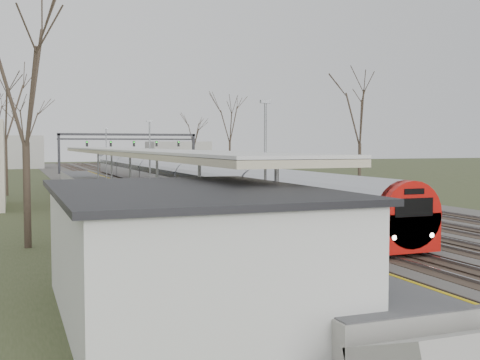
% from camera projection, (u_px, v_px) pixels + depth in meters
% --- Properties ---
extents(track_bed, '(24.00, 160.00, 0.22)m').
position_uv_depth(track_bed, '(181.00, 185.00, 63.76)').
color(track_bed, '#474442').
rests_on(track_bed, ground).
extents(platform, '(3.50, 69.00, 1.00)m').
position_uv_depth(platform, '(122.00, 198.00, 44.10)').
color(platform, '#9E9B93').
rests_on(platform, ground).
extents(canopy, '(4.10, 50.00, 3.11)m').
position_uv_depth(canopy, '(133.00, 152.00, 39.69)').
color(canopy, slate).
rests_on(canopy, platform).
extents(station_building, '(6.00, 9.00, 3.20)m').
position_uv_depth(station_building, '(185.00, 255.00, 15.29)').
color(station_building, silver).
rests_on(station_building, ground).
extents(signal_gantry, '(21.00, 0.59, 6.08)m').
position_uv_depth(signal_gantry, '(129.00, 141.00, 91.45)').
color(signal_gantry, black).
rests_on(signal_gantry, ground).
extents(tree_west_near, '(5.00, 5.00, 10.30)m').
position_uv_depth(tree_west_near, '(24.00, 75.00, 24.90)').
color(tree_west_near, '#2D231C').
rests_on(tree_west_near, ground).
extents(tree_west_far, '(5.50, 5.50, 11.33)m').
position_uv_depth(tree_west_far, '(4.00, 102.00, 50.61)').
color(tree_west_far, '#2D231C').
rests_on(tree_west_far, ground).
extents(tree_east_far, '(5.00, 5.00, 10.30)m').
position_uv_depth(tree_east_far, '(360.00, 114.00, 56.10)').
color(tree_east_far, '#2D231C').
rests_on(tree_east_far, ground).
extents(train_near, '(2.62, 75.21, 3.05)m').
position_uv_depth(train_near, '(169.00, 175.00, 57.45)').
color(train_near, '#B4B6BF').
rests_on(train_near, ground).
extents(train_far, '(2.62, 75.21, 3.05)m').
position_uv_depth(train_far, '(133.00, 160.00, 111.36)').
color(train_far, '#B4B6BF').
rests_on(train_far, ground).
extents(passenger, '(0.52, 0.65, 1.55)m').
position_uv_depth(passenger, '(367.00, 260.00, 13.75)').
color(passenger, '#324B62').
rests_on(passenger, platform).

